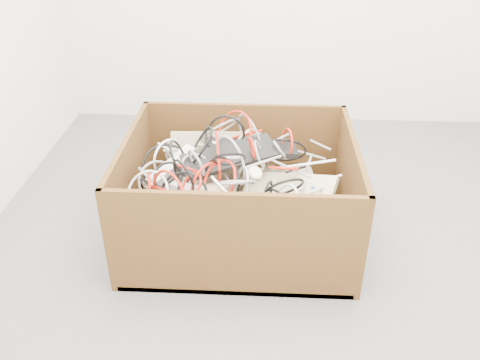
{
  "coord_description": "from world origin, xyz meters",
  "views": [
    {
      "loc": [
        -0.11,
        -1.95,
        1.56
      ],
      "look_at": [
        -0.22,
        0.11,
        0.3
      ],
      "focal_mm": 37.97,
      "sensor_mm": 36.0,
      "label": 1
    }
  ],
  "objects_px": {
    "power_strip_left": "(170,167)",
    "power_strip_right": "(201,195)",
    "cardboard_box": "(237,210)",
    "vga_plug": "(317,188)"
  },
  "relations": [
    {
      "from": "power_strip_left",
      "to": "power_strip_right",
      "type": "relative_size",
      "value": 1.09
    },
    {
      "from": "cardboard_box",
      "to": "power_strip_left",
      "type": "distance_m",
      "value": 0.39
    },
    {
      "from": "power_strip_left",
      "to": "vga_plug",
      "type": "height_order",
      "value": "power_strip_left"
    },
    {
      "from": "cardboard_box",
      "to": "vga_plug",
      "type": "xyz_separation_m",
      "value": [
        0.37,
        -0.1,
        0.2
      ]
    },
    {
      "from": "power_strip_right",
      "to": "power_strip_left",
      "type": "bearing_deg",
      "value": 148.46
    },
    {
      "from": "power_strip_left",
      "to": "vga_plug",
      "type": "relative_size",
      "value": 6.74
    },
    {
      "from": "cardboard_box",
      "to": "power_strip_right",
      "type": "bearing_deg",
      "value": -131.92
    },
    {
      "from": "power_strip_left",
      "to": "power_strip_right",
      "type": "distance_m",
      "value": 0.23
    },
    {
      "from": "cardboard_box",
      "to": "power_strip_left",
      "type": "relative_size",
      "value": 3.51
    },
    {
      "from": "vga_plug",
      "to": "power_strip_left",
      "type": "bearing_deg",
      "value": -165.58
    }
  ]
}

